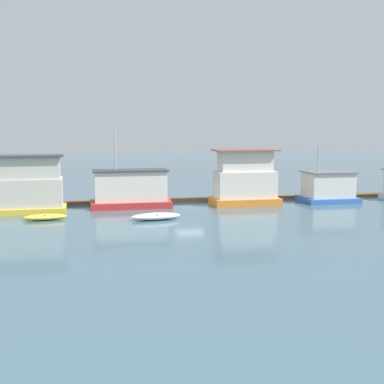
% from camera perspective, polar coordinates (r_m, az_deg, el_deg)
% --- Properties ---
extents(ground_plane, '(200.00, 200.00, 0.00)m').
position_cam_1_polar(ground_plane, '(48.33, -0.24, -1.50)').
color(ground_plane, '#426070').
extents(dock_walkway, '(59.60, 1.46, 0.30)m').
position_cam_1_polar(dock_walkway, '(51.55, -0.99, -0.79)').
color(dock_walkway, brown).
rests_on(dock_walkway, ground_plane).
extents(houseboat_yellow, '(7.02, 3.29, 4.78)m').
position_cam_1_polar(houseboat_yellow, '(46.80, -17.63, 0.66)').
color(houseboat_yellow, gold).
rests_on(houseboat_yellow, ground_plane).
extents(houseboat_red, '(7.08, 3.23, 6.81)m').
position_cam_1_polar(houseboat_red, '(47.71, -6.58, 0.25)').
color(houseboat_red, red).
rests_on(houseboat_red, ground_plane).
extents(houseboat_orange, '(6.13, 3.40, 5.07)m').
position_cam_1_polar(houseboat_orange, '(49.16, 5.67, 1.22)').
color(houseboat_orange, orange).
rests_on(houseboat_orange, ground_plane).
extents(houseboat_blue, '(5.11, 3.83, 5.35)m').
position_cam_1_polar(houseboat_blue, '(52.50, 14.32, 0.47)').
color(houseboat_blue, '#3866B7').
rests_on(houseboat_blue, ground_plane).
extents(dinghy_yellow, '(3.38, 1.53, 0.47)m').
position_cam_1_polar(dinghy_yellow, '(42.72, -15.43, -2.58)').
color(dinghy_yellow, yellow).
rests_on(dinghy_yellow, ground_plane).
extents(dinghy_white, '(4.05, 1.84, 0.53)m').
position_cam_1_polar(dinghy_white, '(41.40, -3.89, -2.60)').
color(dinghy_white, white).
rests_on(dinghy_white, ground_plane).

